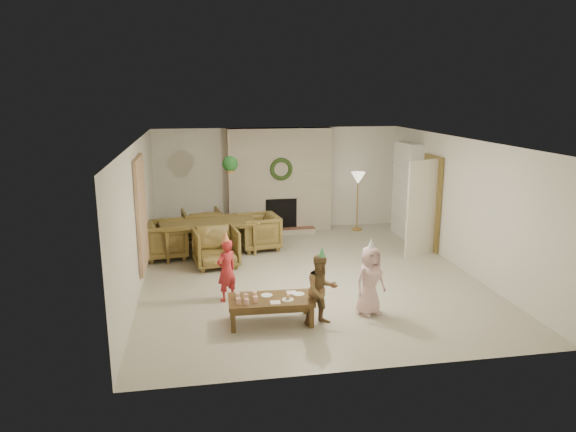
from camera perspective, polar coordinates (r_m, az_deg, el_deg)
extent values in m
plane|color=#B7B29E|center=(9.88, 2.12, -6.40)|extent=(7.00, 7.00, 0.00)
plane|color=white|center=(9.34, 2.26, 8.19)|extent=(7.00, 7.00, 0.00)
plane|color=silver|center=(12.91, -1.04, 4.07)|extent=(7.00, 0.00, 7.00)
plane|color=silver|center=(6.28, 8.85, -6.27)|extent=(7.00, 0.00, 7.00)
plane|color=silver|center=(9.39, -16.02, -0.02)|extent=(0.00, 7.00, 7.00)
plane|color=silver|center=(10.56, 18.33, 1.27)|extent=(0.00, 7.00, 7.00)
cube|color=#5A181B|center=(12.72, -0.90, 3.92)|extent=(2.50, 0.40, 2.50)
cube|color=maroon|center=(12.64, -0.63, -1.67)|extent=(1.60, 0.30, 0.12)
cube|color=black|center=(12.70, -0.76, 0.23)|extent=(0.75, 0.12, 0.75)
torus|color=#223E17|center=(12.45, -0.74, 5.11)|extent=(0.54, 0.10, 0.54)
cylinder|color=gold|center=(13.12, 7.47, -1.42)|extent=(0.27, 0.27, 0.03)
cylinder|color=gold|center=(12.96, 7.56, 1.39)|extent=(0.03, 0.03, 1.30)
cone|color=beige|center=(12.85, 7.65, 4.11)|extent=(0.35, 0.35, 0.29)
cube|color=white|center=(12.56, 12.75, 2.77)|extent=(0.30, 1.00, 2.20)
cube|color=white|center=(12.69, 12.52, -0.11)|extent=(0.30, 0.92, 0.03)
cube|color=white|center=(12.60, 12.61, 1.66)|extent=(0.30, 0.92, 0.03)
cube|color=white|center=(12.53, 12.70, 3.45)|extent=(0.30, 0.92, 0.03)
cube|color=white|center=(12.47, 12.80, 5.26)|extent=(0.30, 0.92, 0.03)
cube|color=#AF4720|center=(12.51, 12.72, 0.35)|extent=(0.20, 0.40, 0.24)
cube|color=#294A98|center=(12.61, 12.47, 2.32)|extent=(0.20, 0.44, 0.24)
cube|color=gold|center=(12.41, 12.82, 3.96)|extent=(0.20, 0.36, 0.22)
cube|color=brown|center=(11.64, 15.33, 1.39)|extent=(0.05, 0.86, 2.04)
cube|color=beige|center=(11.15, 14.37, 0.83)|extent=(0.77, 0.32, 2.00)
cube|color=#CEB691|center=(9.58, -15.66, 0.26)|extent=(0.06, 1.20, 2.00)
imported|color=brown|center=(11.15, -8.64, -2.35)|extent=(2.12, 1.38, 0.70)
imported|color=brown|center=(10.31, -7.83, -3.41)|extent=(0.93, 0.95, 0.77)
imported|color=brown|center=(11.97, -9.34, -1.10)|extent=(0.93, 0.95, 0.77)
imported|color=brown|center=(11.04, -13.10, -2.52)|extent=(0.95, 0.93, 0.77)
imported|color=brown|center=(11.36, -3.23, -1.73)|extent=(0.95, 0.93, 0.77)
cylinder|color=tan|center=(10.68, -6.35, 6.89)|extent=(0.01, 0.01, 0.70)
cylinder|color=#975C30|center=(10.73, -6.30, 5.04)|extent=(0.16, 0.16, 0.12)
sphere|color=#16441A|center=(10.71, -6.32, 5.67)|extent=(0.32, 0.32, 0.32)
cube|color=#4F381A|center=(7.81, -1.89, -9.12)|extent=(1.27, 0.67, 0.06)
cube|color=#4F381A|center=(7.84, -1.89, -9.57)|extent=(1.17, 0.57, 0.08)
cube|color=#4F381A|center=(7.62, -5.99, -11.36)|extent=(0.07, 0.07, 0.33)
cube|color=#4F381A|center=(7.73, 2.58, -10.93)|extent=(0.07, 0.07, 0.33)
cube|color=#4F381A|center=(8.09, -6.12, -9.86)|extent=(0.07, 0.07, 0.33)
cube|color=#4F381A|center=(8.19, 1.93, -9.48)|extent=(0.07, 0.07, 0.33)
cylinder|color=white|center=(7.62, -5.41, -9.19)|extent=(0.07, 0.07, 0.09)
cylinder|color=white|center=(7.80, -5.48, -8.65)|extent=(0.07, 0.07, 0.09)
cylinder|color=white|center=(7.58, -4.52, -9.29)|extent=(0.07, 0.07, 0.09)
cylinder|color=white|center=(7.76, -4.60, -8.75)|extent=(0.07, 0.07, 0.09)
cylinder|color=white|center=(7.66, -3.54, -9.03)|extent=(0.07, 0.07, 0.09)
cylinder|color=white|center=(7.84, -3.65, -8.50)|extent=(0.07, 0.07, 0.09)
cylinder|color=white|center=(7.90, -2.33, -8.60)|extent=(0.18, 0.18, 0.01)
cylinder|color=white|center=(7.74, -0.03, -9.08)|extent=(0.18, 0.18, 0.01)
cylinder|color=white|center=(7.94, 1.17, -8.48)|extent=(0.18, 0.18, 0.01)
sphere|color=tan|center=(7.73, -0.03, -8.82)|extent=(0.07, 0.07, 0.07)
cube|color=#FFBBC4|center=(7.65, -1.39, -9.38)|extent=(0.15, 0.15, 0.01)
cube|color=#FFBBC4|center=(8.00, 0.39, -8.32)|extent=(0.15, 0.15, 0.01)
imported|color=#B02529|center=(8.61, -6.71, -5.88)|extent=(0.45, 0.42, 1.03)
cone|color=gold|center=(8.44, -6.82, -2.28)|extent=(0.18, 0.18, 0.20)
imported|color=brown|center=(7.71, 3.65, -8.05)|extent=(0.59, 0.51, 1.07)
cone|color=#4CB26A|center=(7.52, 3.71, -3.99)|extent=(0.14, 0.14, 0.17)
imported|color=beige|center=(8.14, 8.92, -6.94)|extent=(0.62, 0.51, 1.08)
cone|color=silver|center=(7.96, 9.07, -3.00)|extent=(0.17, 0.17, 0.19)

